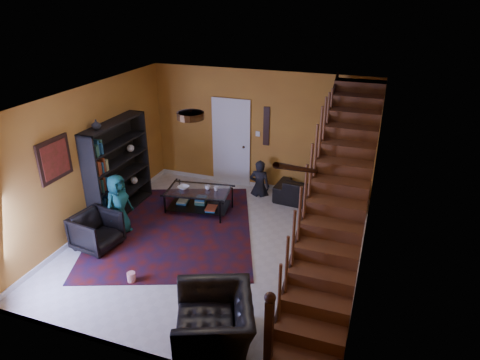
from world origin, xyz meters
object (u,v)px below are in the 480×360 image
(sofa, at_px, (318,193))
(armchair_right, at_px, (214,324))
(armchair_left, at_px, (97,231))
(bookshelf, at_px, (119,170))
(coffee_table, at_px, (199,199))

(sofa, height_order, armchair_right, armchair_right)
(armchair_left, bearing_deg, sofa, -41.23)
(sofa, bearing_deg, bookshelf, 28.82)
(armchair_right, bearing_deg, sofa, 149.92)
(sofa, distance_m, coffee_table, 2.63)
(bookshelf, relative_size, armchair_right, 1.71)
(sofa, height_order, armchair_left, armchair_left)
(armchair_left, bearing_deg, bookshelf, 22.60)
(bookshelf, xyz_separation_m, coffee_table, (1.54, 0.55, -0.67))
(sofa, relative_size, armchair_right, 1.62)
(bookshelf, relative_size, coffee_table, 1.40)
(armchair_left, height_order, coffee_table, armchair_left)
(bookshelf, height_order, armchair_right, bookshelf)
(bookshelf, xyz_separation_m, sofa, (3.90, 1.70, -0.69))
(armchair_left, relative_size, coffee_table, 0.53)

